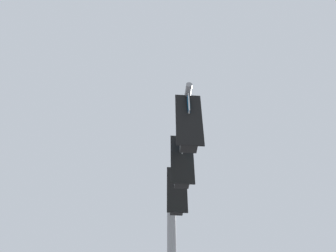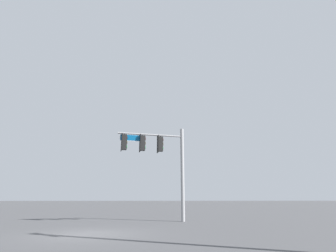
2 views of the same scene
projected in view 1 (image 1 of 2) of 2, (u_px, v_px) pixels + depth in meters
signal_pole_near at (177, 226)px, 7.95m from camera, size 4.92×1.22×6.75m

